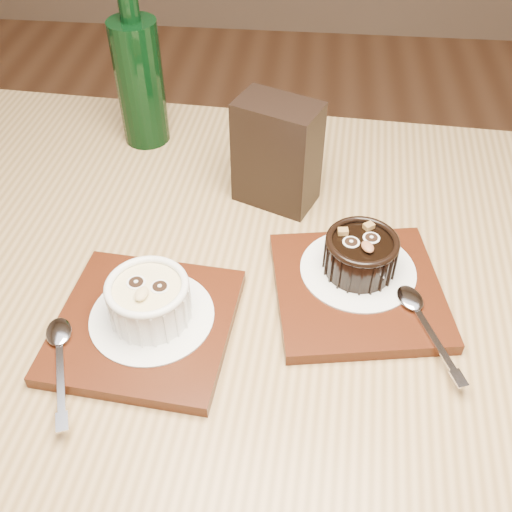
{
  "coord_description": "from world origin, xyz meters",
  "views": [
    {
      "loc": [
        -0.09,
        -0.36,
        1.25
      ],
      "look_at": [
        -0.14,
        0.08,
        0.81
      ],
      "focal_mm": 42.0,
      "sensor_mm": 36.0,
      "label": 1
    }
  ],
  "objects_px": {
    "green_bottle": "(139,78)",
    "ramekin_dark": "(361,253)",
    "tray_right": "(358,290)",
    "table": "(243,349)",
    "condiment_stand": "(277,154)",
    "tray_left": "(145,325)",
    "ramekin_white": "(149,299)"
  },
  "relations": [
    {
      "from": "table",
      "to": "tray_right",
      "type": "relative_size",
      "value": 6.91
    },
    {
      "from": "tray_left",
      "to": "green_bottle",
      "type": "distance_m",
      "value": 0.38
    },
    {
      "from": "tray_right",
      "to": "ramekin_dark",
      "type": "distance_m",
      "value": 0.04
    },
    {
      "from": "ramekin_white",
      "to": "ramekin_dark",
      "type": "height_order",
      "value": "ramekin_white"
    },
    {
      "from": "tray_right",
      "to": "green_bottle",
      "type": "bearing_deg",
      "value": 136.69
    },
    {
      "from": "condiment_stand",
      "to": "ramekin_white",
      "type": "bearing_deg",
      "value": -116.18
    },
    {
      "from": "table",
      "to": "condiment_stand",
      "type": "bearing_deg",
      "value": 82.4
    },
    {
      "from": "table",
      "to": "green_bottle",
      "type": "xyz_separation_m",
      "value": [
        -0.18,
        0.31,
        0.19
      ]
    },
    {
      "from": "green_bottle",
      "to": "table",
      "type": "bearing_deg",
      "value": -60.16
    },
    {
      "from": "table",
      "to": "green_bottle",
      "type": "height_order",
      "value": "green_bottle"
    },
    {
      "from": "ramekin_dark",
      "to": "condiment_stand",
      "type": "relative_size",
      "value": 0.57
    },
    {
      "from": "tray_left",
      "to": "ramekin_white",
      "type": "xyz_separation_m",
      "value": [
        0.01,
        0.01,
        0.04
      ]
    },
    {
      "from": "tray_left",
      "to": "condiment_stand",
      "type": "relative_size",
      "value": 1.29
    },
    {
      "from": "table",
      "to": "tray_right",
      "type": "bearing_deg",
      "value": 9.16
    },
    {
      "from": "green_bottle",
      "to": "tray_right",
      "type": "bearing_deg",
      "value": -43.31
    },
    {
      "from": "tray_right",
      "to": "green_bottle",
      "type": "xyz_separation_m",
      "value": [
        -0.3,
        0.29,
        0.09
      ]
    },
    {
      "from": "tray_left",
      "to": "tray_right",
      "type": "bearing_deg",
      "value": 17.96
    },
    {
      "from": "ramekin_dark",
      "to": "green_bottle",
      "type": "relative_size",
      "value": 0.32
    },
    {
      "from": "tray_right",
      "to": "condiment_stand",
      "type": "height_order",
      "value": "condiment_stand"
    },
    {
      "from": "table",
      "to": "tray_right",
      "type": "distance_m",
      "value": 0.16
    },
    {
      "from": "table",
      "to": "ramekin_white",
      "type": "relative_size",
      "value": 14.68
    },
    {
      "from": "ramekin_dark",
      "to": "condiment_stand",
      "type": "xyz_separation_m",
      "value": [
        -0.1,
        0.14,
        0.03
      ]
    },
    {
      "from": "table",
      "to": "ramekin_dark",
      "type": "relative_size",
      "value": 15.47
    },
    {
      "from": "tray_left",
      "to": "condiment_stand",
      "type": "xyz_separation_m",
      "value": [
        0.12,
        0.24,
        0.06
      ]
    },
    {
      "from": "tray_left",
      "to": "condiment_stand",
      "type": "bearing_deg",
      "value": 62.91
    },
    {
      "from": "tray_left",
      "to": "green_bottle",
      "type": "xyz_separation_m",
      "value": [
        -0.08,
        0.36,
        0.09
      ]
    },
    {
      "from": "green_bottle",
      "to": "ramekin_dark",
      "type": "bearing_deg",
      "value": -40.92
    },
    {
      "from": "ramekin_dark",
      "to": "tray_left",
      "type": "bearing_deg",
      "value": -179.1
    },
    {
      "from": "ramekin_white",
      "to": "ramekin_dark",
      "type": "distance_m",
      "value": 0.23
    },
    {
      "from": "table",
      "to": "condiment_stand",
      "type": "relative_size",
      "value": 8.89
    },
    {
      "from": "tray_left",
      "to": "table",
      "type": "bearing_deg",
      "value": 28.43
    },
    {
      "from": "ramekin_white",
      "to": "ramekin_dark",
      "type": "xyz_separation_m",
      "value": [
        0.22,
        0.09,
        -0.0
      ]
    }
  ]
}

